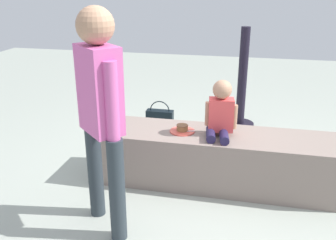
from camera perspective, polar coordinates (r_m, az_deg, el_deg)
ground_plane at (r=3.52m, az=7.12°, el=-9.34°), size 12.00×12.00×0.00m
concrete_ledge at (r=3.41m, az=7.29°, el=-5.84°), size 2.05×0.54×0.48m
child_seated at (r=3.21m, az=7.97°, el=1.24°), size 0.28×0.33×0.48m
adult_standing at (r=2.56m, az=-10.18°, el=2.42°), size 0.38×0.37×1.60m
cake_plate at (r=3.32m, az=2.18°, el=-1.44°), size 0.22×0.22×0.07m
gift_bag at (r=3.93m, az=5.04°, el=-3.15°), size 0.24×0.10×0.38m
railing_post at (r=4.71m, az=11.07°, el=4.50°), size 0.36×0.36×1.23m
water_bottle_near_gift at (r=4.60m, az=7.21°, el=-0.46°), size 0.07×0.07×0.23m
water_bottle_far_side at (r=3.98m, az=-2.39°, el=-3.78°), size 0.07×0.07×0.23m
party_cup_red at (r=4.60m, az=8.89°, el=-1.39°), size 0.07×0.07×0.09m
cake_box_white at (r=4.21m, az=8.52°, el=-3.19°), size 0.30×0.30×0.13m
handbag_black_leather at (r=4.62m, az=-1.25°, el=0.12°), size 0.33×0.12×0.37m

